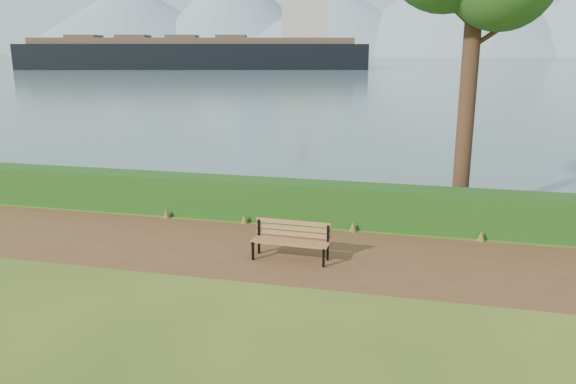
# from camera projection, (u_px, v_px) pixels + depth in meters

# --- Properties ---
(ground) EXTENTS (140.00, 140.00, 0.00)m
(ground) POSITION_uv_depth(u_px,v_px,m) (264.00, 256.00, 11.77)
(ground) COLOR #415B1A
(ground) RESTS_ON ground
(path) EXTENTS (40.00, 3.40, 0.01)m
(path) POSITION_uv_depth(u_px,v_px,m) (268.00, 251.00, 12.05)
(path) COLOR brown
(path) RESTS_ON ground
(hedge) EXTENTS (32.00, 0.85, 1.00)m
(hedge) POSITION_uv_depth(u_px,v_px,m) (293.00, 201.00, 14.09)
(hedge) COLOR #1B4413
(hedge) RESTS_ON ground
(water) EXTENTS (700.00, 510.00, 0.00)m
(water) POSITION_uv_depth(u_px,v_px,m) (420.00, 59.00, 256.65)
(water) COLOR #415B69
(water) RESTS_ON ground
(mountains) EXTENTS (585.00, 190.00, 70.00)m
(mountains) POSITION_uv_depth(u_px,v_px,m) (412.00, 15.00, 389.47)
(mountains) COLOR #7D94A6
(mountains) RESTS_ON ground
(bench) EXTENTS (1.60, 0.53, 0.80)m
(bench) POSITION_uv_depth(u_px,v_px,m) (291.00, 238.00, 11.48)
(bench) COLOR black
(bench) RESTS_ON ground
(cargo_ship) EXTENTS (74.67, 29.65, 22.49)m
(cargo_ship) POSITION_uv_depth(u_px,v_px,m) (207.00, 53.00, 121.85)
(cargo_ship) COLOR black
(cargo_ship) RESTS_ON ground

